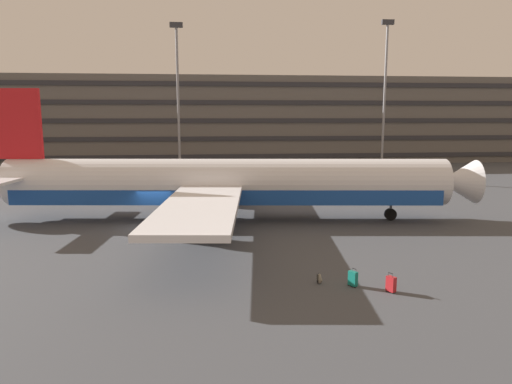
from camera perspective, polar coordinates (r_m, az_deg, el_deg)
The scene contains 8 objects.
ground_plane at distance 34.28m, azimuth -12.52°, elevation -4.22°, with size 600.00×600.00×0.00m, color #424449.
terminal_structure at distance 85.56m, azimuth -8.56°, elevation 8.77°, with size 126.29×22.19×14.23m.
airliner at distance 35.28m, azimuth -4.28°, elevation 1.01°, with size 38.76×31.49×9.92m.
light_mast_left at distance 68.50m, azimuth -9.60°, elevation 12.73°, with size 1.80×0.50×20.74m.
light_mast_center_left at distance 73.19m, azimuth 15.60°, elevation 12.68°, with size 1.80×0.50×21.68m.
suitcase_teal at distance 22.30m, azimuth 16.28°, elevation -10.80°, with size 0.42×0.50×0.93m.
suitcase_large at distance 22.58m, azimuth 11.84°, elevation -10.36°, with size 0.42×0.48×0.86m.
backpack_black at distance 22.73m, azimuth 7.82°, elevation -10.53°, with size 0.24×0.35×0.53m.
Camera 1 is at (4.16, -33.08, 7.96)m, focal length 32.51 mm.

